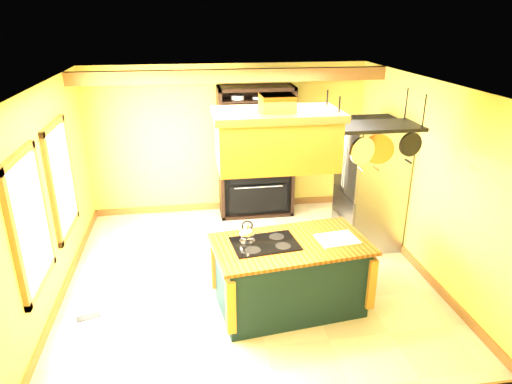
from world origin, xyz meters
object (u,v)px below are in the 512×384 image
object	(u,v)px
hutch	(256,166)
pot_rack	(372,134)
kitchen_island	(290,275)
refrigerator	(369,186)
range_hood	(276,137)

from	to	relation	value
hutch	pot_rack	bearing A→B (deg)	-74.00
kitchen_island	refrigerator	distance (m)	2.35
hutch	range_hood	bearing A→B (deg)	-94.43
range_hood	hutch	xyz separation A→B (m)	(0.23, 3.03, -1.34)
pot_rack	refrigerator	bearing A→B (deg)	65.58
kitchen_island	hutch	size ratio (longest dim) A/B	0.84
refrigerator	range_hood	bearing A→B (deg)	-138.68
range_hood	pot_rack	xyz separation A→B (m)	(1.10, 0.00, -0.01)
pot_rack	hutch	xyz separation A→B (m)	(-0.87, 3.03, -1.32)
pot_rack	refrigerator	size ratio (longest dim) A/B	0.58
kitchen_island	hutch	distance (m)	3.07
range_hood	refrigerator	xyz separation A→B (m)	(1.84, 1.61, -1.29)
kitchen_island	pot_rack	xyz separation A→B (m)	(0.91, 0.00, 1.76)
kitchen_island	refrigerator	xyz separation A→B (m)	(1.64, 1.61, 0.48)
kitchen_island	range_hood	xyz separation A→B (m)	(-0.20, -0.00, 1.77)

